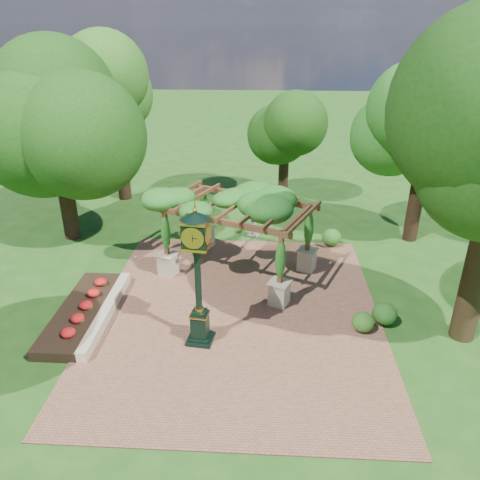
{
  "coord_description": "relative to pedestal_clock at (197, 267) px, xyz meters",
  "views": [
    {
      "loc": [
        0.88,
        -13.0,
        9.51
      ],
      "look_at": [
        0.0,
        2.5,
        2.2
      ],
      "focal_mm": 35.0,
      "sensor_mm": 36.0,
      "label": 1
    }
  ],
  "objects": [
    {
      "name": "sundial",
      "position": [
        1.48,
        8.39,
        -2.36
      ],
      "size": [
        0.67,
        0.67,
        0.94
      ],
      "rotation": [
        0.0,
        0.0,
        -0.36
      ],
      "color": "gray",
      "rests_on": "ground"
    },
    {
      "name": "tree_west_far",
      "position": [
        -6.24,
        13.29,
        3.33
      ],
      "size": [
        4.43,
        4.43,
        8.9
      ],
      "color": "black",
      "rests_on": "ground"
    },
    {
      "name": "shrub_back",
      "position": [
        5.1,
        7.44,
        -2.33
      ],
      "size": [
        1.05,
        1.05,
        0.8
      ],
      "primitive_type": "ellipsoid",
      "rotation": [
        0.0,
        0.0,
        -0.19
      ],
      "color": "#245619",
      "rests_on": "brick_plaza"
    },
    {
      "name": "brick_plaza",
      "position": [
        1.11,
        1.69,
        -2.75
      ],
      "size": [
        10.0,
        12.0,
        0.04
      ],
      "primitive_type": "cube",
      "color": "brown",
      "rests_on": "ground"
    },
    {
      "name": "tree_north",
      "position": [
        3.03,
        13.93,
        1.53
      ],
      "size": [
        3.5,
        3.5,
        6.28
      ],
      "color": "#301F13",
      "rests_on": "ground"
    },
    {
      "name": "shrub_front",
      "position": [
        5.36,
        0.86,
        -2.39
      ],
      "size": [
        0.99,
        0.99,
        0.67
      ],
      "primitive_type": "ellipsoid",
      "rotation": [
        0.0,
        0.0,
        0.43
      ],
      "color": "#2C5D1A",
      "rests_on": "brick_plaza"
    },
    {
      "name": "pedestal_clock",
      "position": [
        0.0,
        0.0,
        0.0
      ],
      "size": [
        1.02,
        1.02,
        4.63
      ],
      "rotation": [
        0.0,
        0.0,
        -0.13
      ],
      "color": "black",
      "rests_on": "brick_plaza"
    },
    {
      "name": "tree_west_near",
      "position": [
        -7.23,
        7.73,
        3.05
      ],
      "size": [
        5.39,
        5.39,
        8.45
      ],
      "color": "#331E14",
      "rests_on": "ground"
    },
    {
      "name": "shrub_mid",
      "position": [
        6.17,
        1.32,
        -2.35
      ],
      "size": [
        1.11,
        1.11,
        0.77
      ],
      "primitive_type": "ellipsoid",
      "rotation": [
        0.0,
        0.0,
        -0.38
      ],
      "color": "#215117",
      "rests_on": "brick_plaza"
    },
    {
      "name": "tree_east_far",
      "position": [
        8.95,
        8.41,
        3.08
      ],
      "size": [
        4.38,
        4.38,
        8.52
      ],
      "color": "black",
      "rests_on": "ground"
    },
    {
      "name": "border_wall",
      "position": [
        -3.49,
        1.19,
        -2.57
      ],
      "size": [
        0.35,
        5.0,
        0.4
      ],
      "primitive_type": "cube",
      "color": "#C6B793",
      "rests_on": "ground"
    },
    {
      "name": "ground",
      "position": [
        1.11,
        0.69,
        -2.77
      ],
      "size": [
        120.0,
        120.0,
        0.0
      ],
      "primitive_type": "plane",
      "color": "#1E4714",
      "rests_on": "ground"
    },
    {
      "name": "pergola",
      "position": [
        0.94,
        4.67,
        0.17
      ],
      "size": [
        6.64,
        5.55,
        3.59
      ],
      "rotation": [
        0.0,
        0.0,
        -0.42
      ],
      "color": "#BBAD8B",
      "rests_on": "brick_plaza"
    },
    {
      "name": "flower_bed",
      "position": [
        -4.39,
        1.19,
        -2.59
      ],
      "size": [
        1.5,
        5.0,
        0.36
      ],
      "primitive_type": "cube",
      "color": "red",
      "rests_on": "ground"
    }
  ]
}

